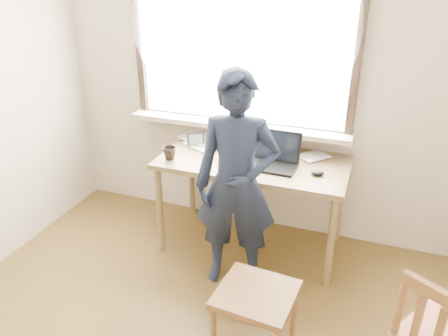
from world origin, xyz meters
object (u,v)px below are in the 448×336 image
(mug_dark, at_px, (170,153))
(person, at_px, (237,184))
(desk, at_px, (253,169))
(mug_white, at_px, (253,145))
(work_chair, at_px, (256,301))
(laptop, at_px, (274,158))

(mug_dark, relative_size, person, 0.07)
(mug_dark, bearing_deg, person, -21.27)
(desk, xyz_separation_m, person, (0.02, -0.45, 0.09))
(mug_white, bearing_deg, person, -83.49)
(mug_white, xyz_separation_m, work_chair, (0.39, -1.23, -0.44))
(desk, bearing_deg, mug_dark, -161.16)
(laptop, height_order, mug_white, laptop)
(work_chair, bearing_deg, laptop, 99.50)
(mug_white, height_order, person, person)
(mug_dark, distance_m, person, 0.67)
(mug_white, height_order, mug_dark, mug_dark)
(desk, relative_size, laptop, 4.00)
(mug_dark, bearing_deg, laptop, 12.89)
(person, bearing_deg, laptop, 58.88)
(desk, bearing_deg, mug_white, 107.26)
(laptop, height_order, work_chair, laptop)
(work_chair, xyz_separation_m, person, (-0.32, 0.60, 0.40))
(mug_white, relative_size, work_chair, 0.26)
(laptop, distance_m, mug_dark, 0.79)
(laptop, bearing_deg, desk, 170.22)
(mug_white, relative_size, person, 0.08)
(desk, relative_size, mug_dark, 13.42)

